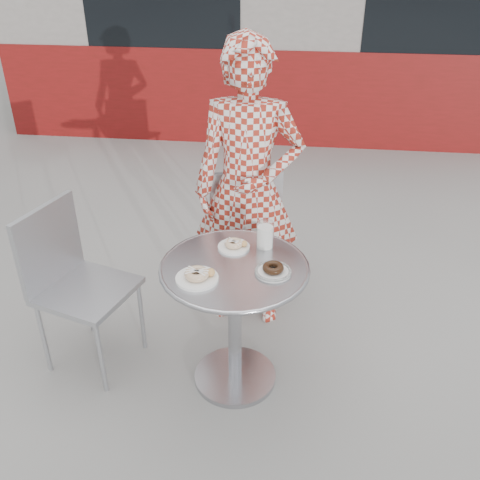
# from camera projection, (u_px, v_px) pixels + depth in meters

# --- Properties ---
(ground) EXTENTS (60.00, 60.00, 0.00)m
(ground) POSITION_uv_depth(u_px,v_px,m) (235.00, 383.00, 2.81)
(ground) COLOR #9C9994
(ground) RESTS_ON ground
(bistro_table) EXTENTS (0.71, 0.71, 0.71)m
(bistro_table) POSITION_uv_depth(u_px,v_px,m) (235.00, 296.00, 2.57)
(bistro_table) COLOR #BCBCC1
(bistro_table) RESTS_ON ground
(chair_far) EXTENTS (0.51, 0.51, 0.89)m
(chair_far) POSITION_uv_depth(u_px,v_px,m) (242.00, 249.00, 3.46)
(chair_far) COLOR #A9ABB1
(chair_far) RESTS_ON ground
(chair_left) EXTENTS (0.54, 0.53, 0.90)m
(chair_left) POSITION_uv_depth(u_px,v_px,m) (90.00, 318.00, 2.84)
(chair_left) COLOR #A9ABB1
(chair_left) RESTS_ON ground
(seated_person) EXTENTS (0.60, 0.39, 1.65)m
(seated_person) POSITION_uv_depth(u_px,v_px,m) (248.00, 190.00, 2.94)
(seated_person) COLOR maroon
(seated_person) RESTS_ON ground
(plate_far) EXTENTS (0.16, 0.16, 0.04)m
(plate_far) POSITION_uv_depth(u_px,v_px,m) (234.00, 245.00, 2.61)
(plate_far) COLOR white
(plate_far) RESTS_ON bistro_table
(plate_near) EXTENTS (0.19, 0.19, 0.05)m
(plate_near) POSITION_uv_depth(u_px,v_px,m) (198.00, 276.00, 2.37)
(plate_near) COLOR white
(plate_near) RESTS_ON bistro_table
(plate_checker) EXTENTS (0.17, 0.17, 0.04)m
(plate_checker) POSITION_uv_depth(u_px,v_px,m) (273.00, 270.00, 2.42)
(plate_checker) COLOR white
(plate_checker) RESTS_ON bistro_table
(milk_cup) EXTENTS (0.08, 0.08, 0.13)m
(milk_cup) POSITION_uv_depth(u_px,v_px,m) (265.00, 236.00, 2.60)
(milk_cup) COLOR white
(milk_cup) RESTS_ON bistro_table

